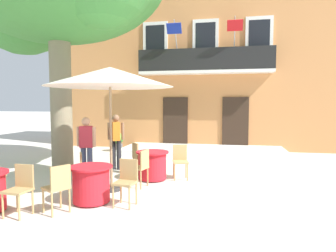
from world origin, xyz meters
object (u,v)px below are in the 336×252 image
cafe_chair_near_tree_1 (180,159)px  cafe_chair_middle_0 (86,170)px  cafe_chair_near_tree_0 (141,166)px  pedestrian_mid_plaza (86,145)px  cafe_table_middle (91,184)px  cafe_umbrella (110,78)px  cafe_table_near_tree (152,165)px  pedestrian_near_entrance (116,138)px  cafe_chair_middle_2 (127,179)px  cafe_chair_near_tree_2 (139,156)px  cafe_chair_middle_1 (58,185)px  ground_planter_left (118,141)px  cafe_chair_front_0 (21,186)px

cafe_chair_near_tree_1 → cafe_chair_middle_0: size_ratio=1.00×
cafe_chair_near_tree_0 → cafe_chair_middle_0: size_ratio=1.00×
pedestrian_mid_plaza → cafe_chair_near_tree_0: bearing=-12.5°
cafe_table_middle → cafe_umbrella: cafe_umbrella is taller
cafe_table_near_tree → cafe_chair_near_tree_0: 0.77m
cafe_chair_middle_0 → pedestrian_near_entrance: pedestrian_near_entrance is taller
cafe_chair_middle_2 → cafe_table_middle: bearing=-179.9°
cafe_chair_middle_2 → pedestrian_mid_plaza: (-1.67, 1.63, 0.41)m
cafe_chair_near_tree_2 → cafe_umbrella: bearing=-95.6°
cafe_chair_middle_2 → pedestrian_mid_plaza: size_ratio=0.55×
cafe_chair_middle_1 → pedestrian_mid_plaza: pedestrian_mid_plaza is taller
cafe_chair_middle_1 → ground_planter_left: 7.12m
cafe_umbrella → pedestrian_mid_plaza: (-0.98, 0.73, -1.67)m
cafe_chair_middle_0 → pedestrian_mid_plaza: bearing=115.6°
ground_planter_left → cafe_chair_near_tree_2: bearing=-61.5°
cafe_chair_near_tree_2 → cafe_umbrella: (-0.16, -1.65, 2.08)m
cafe_chair_front_0 → cafe_chair_near_tree_2: bearing=70.9°
cafe_chair_middle_2 → cafe_chair_near_tree_2: bearing=101.6°
cafe_table_near_tree → pedestrian_near_entrance: size_ratio=0.51×
cafe_chair_middle_0 → ground_planter_left: bearing=103.6°
pedestrian_mid_plaza → cafe_chair_near_tree_2: bearing=38.9°
cafe_chair_middle_2 → ground_planter_left: cafe_chair_middle_2 is taller
cafe_table_near_tree → cafe_chair_middle_0: bearing=-130.4°
cafe_chair_middle_1 → ground_planter_left: (-1.47, 6.97, -0.09)m
cafe_chair_near_tree_1 → cafe_chair_near_tree_2: bearing=167.8°
cafe_table_near_tree → cafe_chair_middle_2: bearing=-90.4°
pedestrian_near_entrance → cafe_table_near_tree: bearing=-35.3°
pedestrian_near_entrance → cafe_chair_middle_2: bearing=-65.4°
cafe_table_near_tree → ground_planter_left: size_ratio=1.09×
cafe_chair_middle_1 → pedestrian_near_entrance: 3.74m
cafe_chair_middle_1 → ground_planter_left: cafe_chair_middle_1 is taller
ground_planter_left → cafe_chair_front_0: bearing=-83.3°
cafe_table_near_tree → cafe_chair_middle_2: size_ratio=0.95×
cafe_chair_near_tree_1 → cafe_chair_middle_1: same height
cafe_chair_middle_1 → cafe_umbrella: size_ratio=0.31×
cafe_chair_near_tree_2 → cafe_chair_near_tree_1: bearing=-12.2°
pedestrian_mid_plaza → cafe_chair_middle_0: bearing=-64.4°
cafe_table_near_tree → cafe_chair_near_tree_2: (-0.54, 0.53, 0.14)m
cafe_umbrella → pedestrian_mid_plaza: bearing=143.4°
cafe_chair_near_tree_0 → cafe_chair_near_tree_1: bearing=51.4°
cafe_table_middle → ground_planter_left: bearing=105.9°
cafe_chair_near_tree_0 → cafe_chair_near_tree_1: size_ratio=1.00×
pedestrian_near_entrance → cafe_chair_near_tree_0: bearing=-53.2°
cafe_chair_front_0 → ground_planter_left: size_ratio=1.15×
pedestrian_mid_plaza → cafe_table_near_tree: bearing=13.2°
cafe_chair_front_0 → pedestrian_near_entrance: bearing=85.2°
cafe_table_middle → ground_planter_left: ground_planter_left is taller
cafe_table_near_tree → cafe_chair_front_0: (-1.72, -2.90, 0.14)m
cafe_chair_near_tree_1 → cafe_chair_near_tree_2: (-1.25, 0.27, 0.00)m
cafe_chair_near_tree_0 → cafe_table_middle: (-0.67, -1.28, -0.14)m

